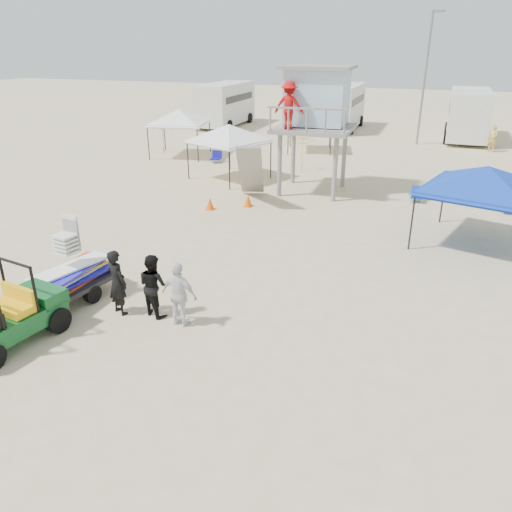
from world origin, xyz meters
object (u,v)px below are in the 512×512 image
(utility_cart, at_px, (3,310))
(lifeguard_tower, at_px, (314,102))
(man_left, at_px, (117,282))
(canopy_blue, at_px, (488,171))
(surf_trailer, at_px, (74,270))

(utility_cart, xyz_separation_m, lifeguard_tower, (3.18, 14.53, 3.03))
(lifeguard_tower, bearing_deg, utility_cart, -102.34)
(man_left, distance_m, canopy_blue, 11.68)
(lifeguard_tower, relative_size, canopy_blue, 1.22)
(surf_trailer, height_order, canopy_blue, canopy_blue)
(utility_cart, distance_m, surf_trailer, 2.33)
(utility_cart, height_order, surf_trailer, surf_trailer)
(man_left, relative_size, canopy_blue, 0.40)
(surf_trailer, xyz_separation_m, lifeguard_tower, (3.17, 12.20, 3.07))
(utility_cart, bearing_deg, canopy_blue, 44.88)
(utility_cart, bearing_deg, lifeguard_tower, 77.66)
(canopy_blue, bearing_deg, utility_cart, -135.12)
(surf_trailer, bearing_deg, man_left, -11.19)
(surf_trailer, bearing_deg, lifeguard_tower, 75.41)
(canopy_blue, bearing_deg, lifeguard_tower, 145.88)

